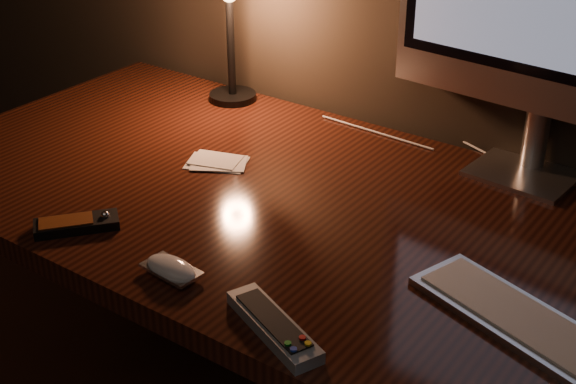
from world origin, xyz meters
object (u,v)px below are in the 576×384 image
Objects in this scene: keyboard at (541,332)px; media_remote at (77,224)px; mouse at (171,270)px; desk at (337,254)px; tv_remote at (273,325)px.

media_remote is at bearing -148.96° from keyboard.
media_remote reaches higher than mouse.
mouse is 0.68× the size of media_remote.
desk is 11.67× the size of media_remote.
keyboard is 2.09× the size of tv_remote.
media_remote is 0.74× the size of tv_remote.
mouse reaches higher than desk.
mouse is (-0.06, -0.37, 0.14)m from desk.
media_remote is (-0.22, 0.01, 0.00)m from mouse.
desk is 0.43m from tv_remote.
mouse is 0.21m from tv_remote.
media_remote is (-0.28, -0.36, 0.14)m from desk.
desk is 0.49m from keyboard.
desk is at bearing 0.29° from media_remote.
mouse is at bearing -142.49° from keyboard.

